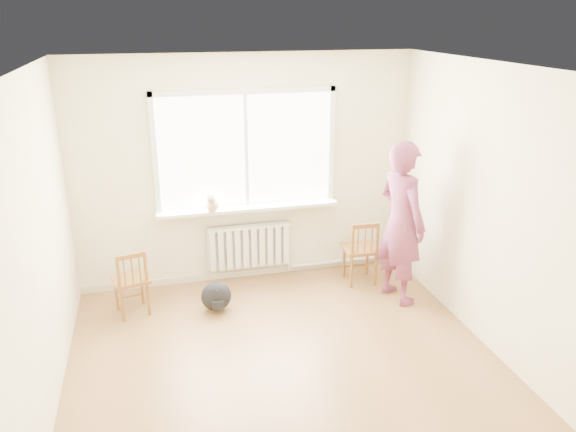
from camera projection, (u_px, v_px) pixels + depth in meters
floor at (294, 383)px, 5.00m from camera, size 4.50×4.50×0.00m
ceiling at (295, 72)px, 4.08m from camera, size 4.50×4.50×0.00m
back_wall at (246, 171)px, 6.59m from camera, size 4.00×0.01×2.70m
window at (246, 145)px, 6.46m from camera, size 2.12×0.05×1.42m
windowsill at (248, 208)px, 6.63m from camera, size 2.15×0.22×0.04m
radiator at (249, 245)px, 6.82m from camera, size 1.00×0.12×0.55m
heating_pipe at (345, 261)px, 7.25m from camera, size 1.40×0.04×0.04m
baseboard at (249, 272)px, 7.02m from camera, size 4.00×0.03×0.08m
chair_left at (132, 282)px, 6.01m from camera, size 0.45×0.43×0.75m
chair_right at (361, 252)px, 6.72m from camera, size 0.42×0.40×0.81m
person at (401, 223)px, 6.18m from camera, size 0.61×0.77×1.84m
cat at (212, 203)px, 6.41m from camera, size 0.21×0.38×0.25m
backpack at (216, 296)px, 6.17m from camera, size 0.40×0.35×0.33m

